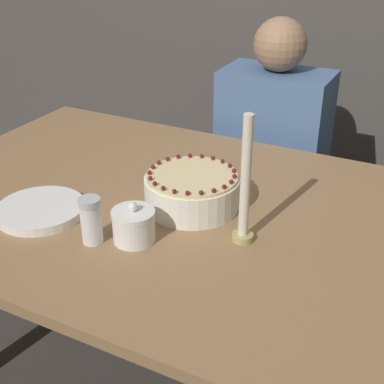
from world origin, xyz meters
TOP-DOWN VIEW (x-y plane):
  - dining_table at (0.00, 0.00)m, footprint 1.68×1.04m
  - cake at (0.01, 0.01)m, footprint 0.26×0.26m
  - sugar_bowl at (-0.04, -0.20)m, footprint 0.11×0.11m
  - sugar_shaker at (-0.13, -0.25)m, footprint 0.05×0.05m
  - plate_stack at (-0.33, -0.21)m, footprint 0.24×0.24m
  - candle at (0.20, -0.08)m, footprint 0.05×0.05m
  - person_man_blue_shirt at (0.00, 0.72)m, footprint 0.40×0.34m

SIDE VIEW (x-z plane):
  - person_man_blue_shirt at x=0.00m, z-range -0.08..1.09m
  - dining_table at x=0.00m, z-range 0.29..1.07m
  - plate_stack at x=-0.33m, z-range 0.78..0.80m
  - sugar_bowl at x=-0.04m, z-range 0.77..0.87m
  - cake at x=0.01m, z-range 0.77..0.88m
  - sugar_shaker at x=-0.13m, z-range 0.78..0.90m
  - candle at x=0.20m, z-range 0.75..1.08m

